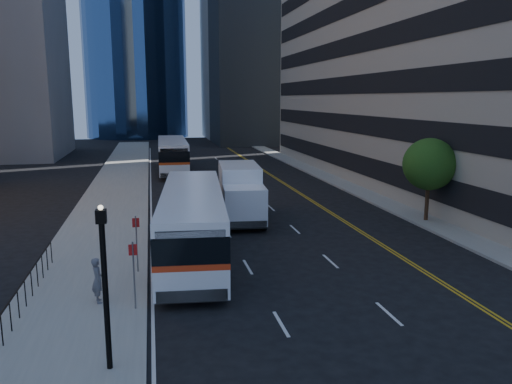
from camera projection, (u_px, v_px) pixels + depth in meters
ground at (336, 276)px, 21.64m from camera, size 160.00×160.00×0.00m
sidewalk_west at (119, 186)px, 43.54m from camera, size 5.00×90.00×0.15m
sidewalk_east at (331, 179)px, 47.49m from camera, size 2.00×90.00×0.15m
parking_garage at (504, 45)px, 46.52m from camera, size 30.00×50.00×25.00m
street_tree at (429, 164)px, 30.49m from camera, size 3.20×3.20×5.10m
lamp_post at (105, 281)px, 13.54m from camera, size 0.28×0.28×4.56m
bus_front at (193, 221)px, 23.97m from camera, size 3.94×13.03×3.31m
bus_rear at (172, 154)px, 52.23m from camera, size 3.07×13.11×3.37m
box_truck at (241, 192)px, 31.54m from camera, size 3.04×7.29×3.40m
pedestrian at (98, 280)px, 18.41m from camera, size 0.55×0.71×1.71m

